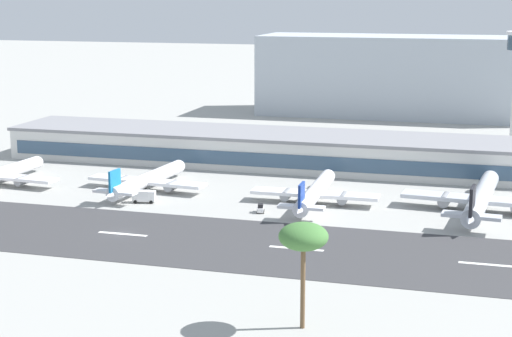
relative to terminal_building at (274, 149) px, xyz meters
The scene contains 13 objects.
ground_plane 86.74m from the terminal_building, 99.51° to the right, with size 1400.00×1400.00×0.00m, color #9E9E99.
runway_strip 87.10m from the terminal_building, 99.47° to the right, with size 800.00×38.11×0.08m, color #38383A.
runway_centreline_dash_4 86.99m from the terminal_building, 99.03° to the right, with size 12.00×1.20×0.01m, color white.
runway_centreline_dash_5 90.09m from the terminal_building, 72.46° to the right, with size 12.00×1.20×0.01m, color white.
runway_centreline_dash_6 109.07m from the terminal_building, 51.93° to the right, with size 12.00×1.20×0.01m, color white.
terminal_building is the anchor object (origin of this frame).
distant_hotel_block 125.54m from the terminal_building, 77.89° to the left, with size 124.12×38.54×35.50m, color #A8B2BC.
airliner_blue_tail_gate_1 51.81m from the terminal_building, 119.49° to the right, with size 35.06×44.07×9.21m.
airliner_navy_tail_gate_2 52.38m from the terminal_building, 64.08° to the right, with size 33.65×44.69×9.33m.
airliner_black_tail_gate_3 78.11m from the terminal_building, 34.03° to the right, with size 39.96×52.17×10.90m.
service_baggage_tug_0 59.91m from the terminal_building, 78.83° to the right, with size 2.48×3.48×2.20m.
service_box_truck_1 60.95m from the terminal_building, 109.77° to the right, with size 6.34×3.58×3.25m.
palm_tree_1 133.47m from the terminal_building, 73.50° to the right, with size 8.10×8.10×17.90m.
Camera 1 is at (79.57, -167.81, 54.00)m, focal length 58.26 mm.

